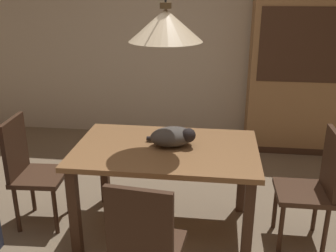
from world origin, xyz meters
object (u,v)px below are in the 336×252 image
pendant_lamp (166,25)px  chair_near_front (144,244)px  dining_table (166,159)px  hutch_bookcase (297,78)px  chair_left_side (30,167)px  cat_sleeping (173,137)px  chair_right_side (314,184)px

pendant_lamp → chair_near_front: bearing=-90.5°
dining_table → hutch_bookcase: (1.29, 1.93, 0.24)m
pendant_lamp → hutch_bookcase: 2.45m
chair_left_side → pendant_lamp: 1.61m
dining_table → pendant_lamp: pendant_lamp is taller
pendant_lamp → cat_sleeping: bearing=33.6°
chair_right_side → cat_sleeping: (-1.07, 0.04, 0.32)m
chair_right_side → chair_left_side: size_ratio=1.00×
hutch_bookcase → dining_table: bearing=-123.8°
chair_right_side → cat_sleeping: bearing=178.1°
chair_right_side → hutch_bookcase: size_ratio=0.50×
chair_near_front → chair_right_side: same height
chair_left_side → hutch_bookcase: size_ratio=0.50×
chair_near_front → chair_right_side: bearing=37.7°
cat_sleeping → chair_left_side: bearing=-178.0°
cat_sleeping → dining_table: bearing=-146.4°
chair_right_side → chair_left_side: (-2.26, -0.00, 0.00)m
chair_near_front → hutch_bookcase: 3.12m
dining_table → chair_left_side: chair_left_side is taller
chair_near_front → hutch_bookcase: bearing=65.1°
chair_near_front → pendant_lamp: (0.01, 0.88, 1.15)m
cat_sleeping → pendant_lamp: bearing=-146.4°
dining_table → pendant_lamp: 1.01m
chair_near_front → cat_sleeping: chair_near_front is taller
chair_near_front → chair_left_side: bearing=142.1°
dining_table → chair_left_side: 1.14m
chair_near_front → cat_sleeping: bearing=86.1°
dining_table → chair_right_side: size_ratio=1.51×
chair_left_side → cat_sleeping: bearing=2.0°
chair_near_front → chair_right_side: size_ratio=1.00×
dining_table → chair_near_front: (-0.01, -0.88, -0.14)m
dining_table → chair_right_side: 1.14m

